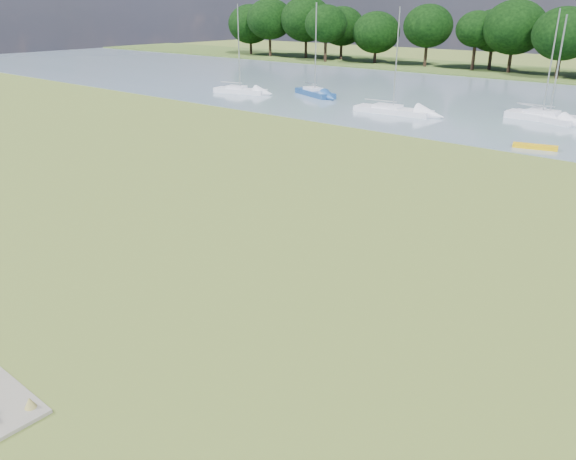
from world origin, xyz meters
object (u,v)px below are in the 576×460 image
Objects in this scene: sailboat_0 at (239,89)px; sailboat_6 at (315,91)px; sailboat_1 at (542,115)px; sailboat_5 at (392,108)px; kayak at (535,147)px; sailboat_2 at (549,115)px.

sailboat_0 is 8.85m from sailboat_6.
sailboat_1 is 0.95× the size of sailboat_6.
sailboat_1 is at bearing 19.82° from sailboat_5.
sailboat_2 is at bearing 88.82° from kayak.
sailboat_2 is 0.90× the size of sailboat_6.
sailboat_2 is (32.67, 5.48, 0.02)m from sailboat_0.
sailboat_1 is 24.22m from sailboat_6.
kayak is 0.34× the size of sailboat_2.
sailboat_2 reaches higher than kayak.
sailboat_1 is at bearing -4.43° from sailboat_0.
sailboat_2 is (0.58, 0.01, 0.05)m from sailboat_1.
sailboat_2 is at bearing 26.72° from sailboat_6.
sailboat_0 is at bearing -149.81° from sailboat_1.
sailboat_6 is at bearing -175.01° from sailboat_2.
sailboat_0 is 20.20m from sailboat_5.
sailboat_6 reaches higher than sailboat_1.
sailboat_2 is at bearing 18.82° from sailboat_5.
sailboat_0 is at bearing -168.97° from sailboat_2.
sailboat_5 is at bearing -154.42° from sailboat_2.
sailboat_6 is (-24.18, -1.50, 0.08)m from sailboat_1.
kayak is 35.70m from sailboat_0.
sailboat_6 reaches higher than sailboat_2.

